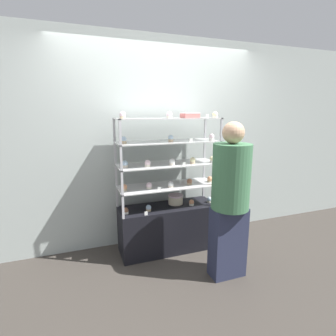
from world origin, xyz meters
TOP-DOWN VIEW (x-y plane):
  - ground_plane at (0.00, 0.00)m, footprint 20.00×20.00m
  - back_wall at (0.00, 0.36)m, footprint 8.00×0.05m
  - display_base at (0.00, 0.00)m, footprint 1.19×0.42m
  - display_riser_lower at (0.00, 0.00)m, footprint 1.19×0.42m
  - display_riser_middle at (0.00, 0.00)m, footprint 1.19×0.42m
  - display_riser_upper at (0.00, 0.00)m, footprint 1.19×0.42m
  - display_riser_top at (0.00, 0.00)m, footprint 1.19×0.42m
  - layer_cake_centerpiece at (0.12, 0.05)m, footprint 0.19×0.19m
  - sheet_cake_frosted at (0.26, -0.03)m, footprint 0.19×0.16m
  - cupcake_0 at (-0.53, -0.07)m, footprint 0.06×0.06m
  - cupcake_1 at (-0.27, -0.07)m, footprint 0.06×0.06m
  - cupcake_2 at (0.28, -0.07)m, footprint 0.06×0.06m
  - cupcake_3 at (0.54, -0.05)m, footprint 0.06×0.06m
  - price_tag_0 at (-0.33, -0.19)m, footprint 0.04×0.00m
  - cupcake_4 at (-0.53, -0.03)m, footprint 0.07×0.07m
  - cupcake_5 at (-0.25, -0.06)m, footprint 0.07×0.07m
  - cupcake_6 at (-0.00, -0.09)m, footprint 0.07×0.07m
  - cupcake_7 at (0.26, -0.05)m, footprint 0.07×0.07m
  - cupcake_8 at (0.54, -0.04)m, footprint 0.07×0.07m
  - price_tag_1 at (-0.17, -0.19)m, footprint 0.04×0.00m
  - cupcake_9 at (-0.52, -0.04)m, footprint 0.07×0.07m
  - cupcake_10 at (-0.27, -0.09)m, footprint 0.07×0.07m
  - cupcake_11 at (0.01, -0.10)m, footprint 0.07×0.07m
  - cupcake_12 at (0.27, -0.10)m, footprint 0.07×0.07m
  - cupcake_13 at (0.53, -0.10)m, footprint 0.07×0.07m
  - price_tag_2 at (0.12, -0.19)m, footprint 0.04×0.00m
  - cupcake_14 at (-0.52, -0.05)m, footprint 0.06×0.06m
  - cupcake_15 at (0.01, -0.06)m, footprint 0.06×0.06m
  - cupcake_16 at (0.53, -0.07)m, footprint 0.06×0.06m
  - price_tag_3 at (0.20, -0.19)m, footprint 0.04×0.00m
  - cupcake_17 at (-0.53, -0.08)m, footprint 0.06×0.06m
  - cupcake_18 at (0.00, -0.04)m, footprint 0.06×0.06m
  - cupcake_19 at (0.54, -0.12)m, footprint 0.06×0.06m
  - price_tag_4 at (0.40, -0.19)m, footprint 0.04×0.00m
  - customer_figure at (0.40, -0.72)m, footprint 0.37×0.37m

SIDE VIEW (x-z plane):
  - ground_plane at x=0.00m, z-range 0.00..0.00m
  - display_base at x=0.00m, z-range 0.00..0.56m
  - price_tag_0 at x=-0.33m, z-range 0.56..0.61m
  - cupcake_0 at x=-0.53m, z-range 0.56..0.64m
  - cupcake_1 at x=-0.27m, z-range 0.56..0.64m
  - cupcake_2 at x=0.28m, z-range 0.56..0.64m
  - cupcake_3 at x=0.54m, z-range 0.56..0.64m
  - layer_cake_centerpiece at x=0.12m, z-range 0.56..0.68m
  - display_riser_lower at x=0.00m, z-range 0.68..0.94m
  - price_tag_1 at x=-0.17m, z-range 0.83..0.87m
  - customer_figure at x=0.40m, z-range 0.06..1.66m
  - cupcake_4 at x=-0.53m, z-range 0.83..0.90m
  - cupcake_5 at x=-0.25m, z-range 0.83..0.90m
  - cupcake_6 at x=0.00m, z-range 0.83..0.90m
  - cupcake_7 at x=0.26m, z-range 0.83..0.90m
  - cupcake_8 at x=0.54m, z-range 0.83..0.90m
  - display_riser_middle at x=0.00m, z-range 0.94..1.21m
  - price_tag_2 at x=0.12m, z-range 1.09..1.14m
  - cupcake_9 at x=-0.52m, z-range 1.09..1.17m
  - cupcake_10 at x=-0.27m, z-range 1.09..1.17m
  - cupcake_11 at x=0.01m, z-range 1.09..1.17m
  - cupcake_12 at x=0.27m, z-range 1.09..1.17m
  - cupcake_13 at x=0.53m, z-range 1.09..1.17m
  - back_wall at x=0.00m, z-range 0.00..2.60m
  - display_riser_upper at x=0.00m, z-range 1.21..1.47m
  - price_tag_3 at x=0.20m, z-range 1.36..1.40m
  - cupcake_14 at x=-0.52m, z-range 1.36..1.43m
  - cupcake_15 at x=0.01m, z-range 1.36..1.43m
  - cupcake_16 at x=0.53m, z-range 1.36..1.43m
  - display_riser_top at x=0.00m, z-range 1.47..1.74m
  - price_tag_4 at x=0.40m, z-range 1.62..1.67m
  - sheet_cake_frosted at x=0.26m, z-range 1.62..1.68m
  - cupcake_17 at x=-0.53m, z-range 1.62..1.69m
  - cupcake_18 at x=0.00m, z-range 1.62..1.69m
  - cupcake_19 at x=0.54m, z-range 1.62..1.69m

